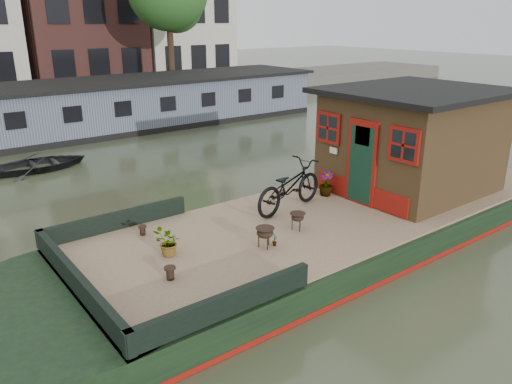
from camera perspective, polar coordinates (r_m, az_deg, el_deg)
ground at (r=11.43m, az=10.04°, el=-4.77°), size 120.00×120.00×0.00m
houseboat_hull at (r=10.44m, az=5.11°, el=-5.26°), size 14.01×4.02×0.60m
houseboat_deck at (r=11.19m, az=10.22°, el=-1.84°), size 11.80×3.80×0.05m
bow_bulwark at (r=8.37m, az=-14.26°, el=-8.11°), size 3.00×4.00×0.35m
cabin at (r=12.48m, az=17.44°, el=5.79°), size 4.00×3.50×2.42m
bicycle at (r=10.73m, az=3.81°, el=0.66°), size 2.11×1.05×1.06m
potted_plant_c at (r=8.83m, az=-10.03°, el=-5.73°), size 0.59×0.56×0.51m
potted_plant_d at (r=11.76m, az=7.99°, el=0.98°), size 0.44×0.44×0.59m
potted_plant_e at (r=9.13m, az=2.14°, el=-5.42°), size 0.16×0.17×0.26m
brazier_front at (r=9.04m, az=1.03°, el=-5.23°), size 0.44×0.44×0.39m
brazier_rear at (r=9.82m, az=4.76°, el=-3.36°), size 0.35×0.35×0.35m
bollard_port at (r=9.83m, az=-12.84°, el=-4.30°), size 0.17×0.17×0.19m
bollard_stbd at (r=8.14m, az=-9.78°, el=-9.13°), size 0.19×0.19×0.22m
dinghy at (r=17.45m, az=-23.48°, el=3.38°), size 2.94×2.11×0.61m
far_houseboat at (r=22.66m, az=-16.93°, el=9.20°), size 20.40×4.40×2.11m
quay at (r=28.85m, az=-21.58°, el=9.64°), size 60.00×6.00×0.90m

